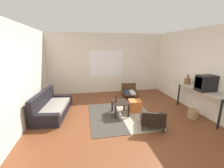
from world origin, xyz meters
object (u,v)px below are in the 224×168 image
armchair_by_window (129,91)px  armchair_striped_foreground (152,119)px  crt_television (207,83)px  ottoman_orange (135,106)px  coffee_table (120,104)px  console_shelf (197,91)px  wicker_basket (193,114)px  couch (52,108)px  clay_vase (187,81)px  glass_bottle (116,98)px

armchair_by_window → armchair_striped_foreground: 2.57m
crt_television → ottoman_orange: bearing=152.4°
coffee_table → crt_television: bearing=-18.6°
coffee_table → armchair_by_window: bearing=63.3°
ottoman_orange → console_shelf: 1.97m
coffee_table → wicker_basket: bearing=-17.3°
couch → console_shelf: console_shelf is taller
armchair_by_window → console_shelf: size_ratio=0.39×
clay_vase → crt_television: bearing=-90.2°
coffee_table → wicker_basket: (2.11, -0.66, -0.21)m
coffee_table → clay_vase: clay_vase is taller
coffee_table → ottoman_orange: (0.55, 0.14, -0.15)m
console_shelf → armchair_striped_foreground: bearing=-163.4°
console_shelf → crt_television: 0.44m
armchair_by_window → ottoman_orange: bearing=-99.9°
couch → armchair_by_window: couch is taller
armchair_striped_foreground → ottoman_orange: bearing=94.7°
coffee_table → armchair_striped_foreground: size_ratio=0.80×
crt_television → glass_bottle: (-2.45, 0.80, -0.57)m
coffee_table → ottoman_orange: bearing=14.8°
ottoman_orange → wicker_basket: 1.76m
couch → armchair_striped_foreground: (2.78, -1.37, 0.02)m
crt_television → wicker_basket: (-0.20, 0.12, -0.98)m
armchair_by_window → clay_vase: clay_vase is taller
couch → coffee_table: 2.18m
armchair_striped_foreground → glass_bottle: size_ratio=2.70×
couch → coffee_table: (2.14, -0.39, 0.11)m
ottoman_orange → wicker_basket: (1.57, -0.80, -0.06)m
coffee_table → clay_vase: 2.41m
armchair_by_window → console_shelf: console_shelf is taller
clay_vase → glass_bottle: size_ratio=1.15×
console_shelf → couch: bearing=168.9°
ottoman_orange → clay_vase: 1.95m
couch → glass_bottle: couch is taller
ottoman_orange → wicker_basket: size_ratio=1.33×
coffee_table → armchair_striped_foreground: (0.64, -0.98, -0.09)m
couch → armchair_by_window: 3.17m
coffee_table → wicker_basket: 2.22m
armchair_striped_foreground → coffee_table: bearing=123.1°
armchair_by_window → wicker_basket: armchair_by_window is taller
crt_television → clay_vase: bearing=89.8°
armchair_striped_foreground → clay_vase: bearing=30.7°
armchair_by_window → ottoman_orange: 1.46m
console_shelf → wicker_basket: console_shelf is taller
armchair_striped_foreground → ottoman_orange: armchair_striped_foreground is taller
armchair_striped_foreground → ottoman_orange: (-0.09, 1.13, -0.06)m
couch → armchair_striped_foreground: size_ratio=2.47×
armchair_striped_foreground → glass_bottle: bearing=127.4°
armchair_by_window → glass_bottle: size_ratio=2.56×
wicker_basket → armchair_striped_foreground: bearing=-167.7°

